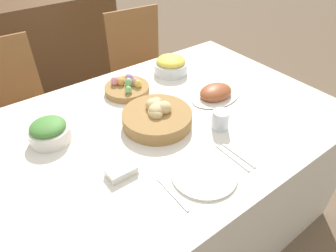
{
  "coord_description": "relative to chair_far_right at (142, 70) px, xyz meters",
  "views": [
    {
      "loc": [
        -0.6,
        -0.89,
        1.58
      ],
      "look_at": [
        -0.0,
        -0.08,
        0.79
      ],
      "focal_mm": 32.0,
      "sensor_mm": 36.0,
      "label": 1
    }
  ],
  "objects": [
    {
      "name": "chair_far_left",
      "position": [
        -0.93,
        0.0,
        0.0
      ],
      "size": [
        0.44,
        0.44,
        0.93
      ],
      "rotation": [
        0.0,
        0.0,
        -0.04
      ],
      "color": "brown",
      "rests_on": "ground"
    },
    {
      "name": "spoon",
      "position": [
        -0.34,
        -1.25,
        0.26
      ],
      "size": [
        0.01,
        0.18,
        0.0
      ],
      "rotation": [
        0.0,
        0.0,
        0.01
      ],
      "color": "silver",
      "rests_on": "dining_table"
    },
    {
      "name": "drinking_cup",
      "position": [
        -0.27,
        -1.08,
        0.3
      ],
      "size": [
        0.07,
        0.07,
        0.08
      ],
      "color": "silver",
      "rests_on": "dining_table"
    },
    {
      "name": "fork",
      "position": [
        -0.66,
        -1.25,
        0.26
      ],
      "size": [
        0.01,
        0.18,
        0.0
      ],
      "rotation": [
        0.0,
        0.0,
        -0.01
      ],
      "color": "silver",
      "rests_on": "dining_table"
    },
    {
      "name": "sideboard",
      "position": [
        -0.45,
        0.8,
        -0.04
      ],
      "size": [
        1.18,
        0.44,
        0.92
      ],
      "color": "brown",
      "rests_on": "ground"
    },
    {
      "name": "pineapple_bowl",
      "position": [
        -0.13,
        -0.54,
        0.3
      ],
      "size": [
        0.19,
        0.19,
        0.1
      ],
      "color": "silver",
      "rests_on": "dining_table"
    },
    {
      "name": "dinner_plate",
      "position": [
        -0.52,
        -1.25,
        0.26
      ],
      "size": [
        0.25,
        0.25,
        0.01
      ],
      "color": "silver",
      "rests_on": "dining_table"
    },
    {
      "name": "knife",
      "position": [
        -0.37,
        -1.25,
        0.26
      ],
      "size": [
        0.01,
        0.18,
        0.0
      ],
      "rotation": [
        0.0,
        0.0,
        -0.01
      ],
      "color": "silver",
      "rests_on": "dining_table"
    },
    {
      "name": "egg_basket",
      "position": [
        -0.44,
        -0.57,
        0.28
      ],
      "size": [
        0.23,
        0.23,
        0.08
      ],
      "color": "#9E7542",
      "rests_on": "dining_table"
    },
    {
      "name": "chair_far_right",
      "position": [
        0.0,
        0.0,
        0.0
      ],
      "size": [
        0.46,
        0.46,
        0.93
      ],
      "rotation": [
        0.0,
        0.0,
        -0.1
      ],
      "color": "brown",
      "rests_on": "ground"
    },
    {
      "name": "ham_platter",
      "position": [
        -0.11,
        -0.88,
        0.28
      ],
      "size": [
        0.27,
        0.19,
        0.07
      ],
      "color": "silver",
      "rests_on": "dining_table"
    },
    {
      "name": "dining_table",
      "position": [
        -0.48,
        -0.89,
        -0.12
      ],
      "size": [
        1.7,
        1.11,
        0.75
      ],
      "color": "white",
      "rests_on": "ground"
    },
    {
      "name": "bread_basket",
      "position": [
        -0.48,
        -0.88,
        0.29
      ],
      "size": [
        0.31,
        0.31,
        0.11
      ],
      "color": "#9E7542",
      "rests_on": "dining_table"
    },
    {
      "name": "green_salad_bowl",
      "position": [
        -0.9,
        -0.71,
        0.3
      ],
      "size": [
        0.17,
        0.17,
        0.1
      ],
      "color": "silver",
      "rests_on": "dining_table"
    },
    {
      "name": "ground_plane",
      "position": [
        -0.48,
        -0.89,
        -0.5
      ],
      "size": [
        12.0,
        12.0,
        0.0
      ],
      "primitive_type": "plane",
      "color": "brown"
    },
    {
      "name": "butter_dish",
      "position": [
        -0.76,
        -1.06,
        0.27
      ],
      "size": [
        0.11,
        0.07,
        0.03
      ],
      "color": "silver",
      "rests_on": "dining_table"
    }
  ]
}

